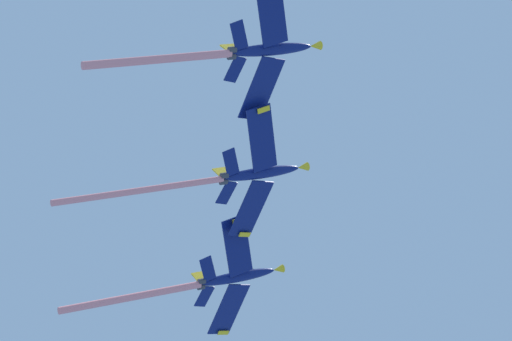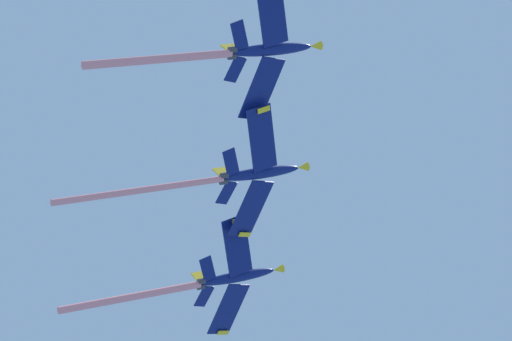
% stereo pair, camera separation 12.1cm
% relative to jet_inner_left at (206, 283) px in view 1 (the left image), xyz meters
% --- Properties ---
extents(jet_inner_left, '(19.50, 29.56, 17.39)m').
position_rel_jet_inner_left_xyz_m(jet_inner_left, '(0.00, 0.00, 0.00)').
color(jet_inner_left, navy).
extents(jet_centre, '(19.46, 31.52, 19.72)m').
position_rel_jet_inner_left_xyz_m(jet_centre, '(16.25, 5.83, -0.80)').
color(jet_centre, navy).
extents(jet_inner_right, '(19.51, 28.63, 17.36)m').
position_rel_jet_inner_left_xyz_m(jet_inner_right, '(33.07, 9.19, -0.02)').
color(jet_inner_right, navy).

